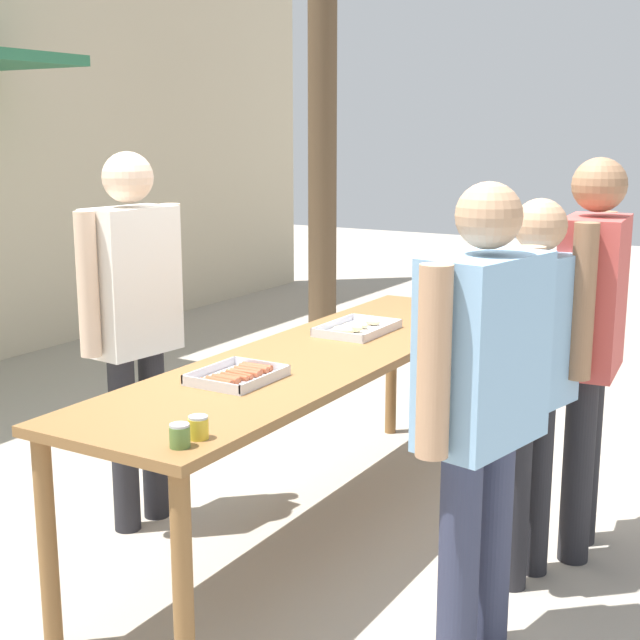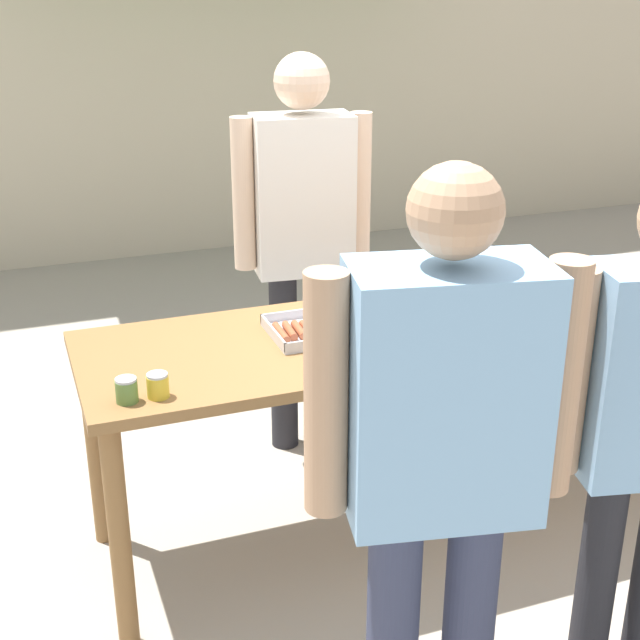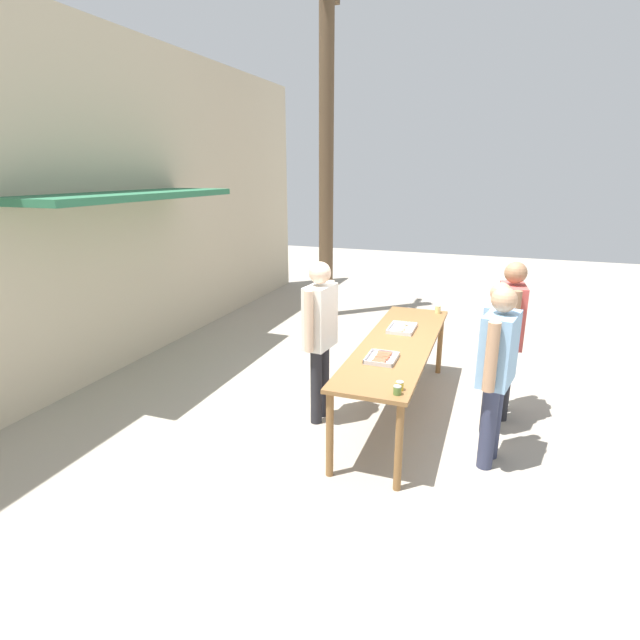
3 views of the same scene
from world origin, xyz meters
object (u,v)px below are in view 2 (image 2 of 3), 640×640
at_px(condiment_jar_mustard, 127,390).
at_px(person_server_behind_table, 303,223).
at_px(food_tray_sausages, 320,329).
at_px(person_customer_holding_hotdog, 442,444).
at_px(food_tray_buns, 562,294).
at_px(condiment_jar_ketchup, 158,385).

height_order(condiment_jar_mustard, person_server_behind_table, person_server_behind_table).
distance_m(food_tray_sausages, person_customer_holding_hotdog, 1.10).
bearing_deg(food_tray_buns, person_customer_holding_hotdog, -135.55).
height_order(person_server_behind_table, person_customer_holding_hotdog, person_server_behind_table).
height_order(food_tray_buns, condiment_jar_mustard, condiment_jar_mustard).
xyz_separation_m(food_tray_buns, person_customer_holding_hotdog, (-1.11, -1.09, 0.12)).
bearing_deg(condiment_jar_ketchup, condiment_jar_mustard, 179.53).
height_order(food_tray_buns, person_server_behind_table, person_server_behind_table).
xyz_separation_m(person_server_behind_table, person_customer_holding_hotdog, (-0.26, -1.82, -0.06)).
distance_m(food_tray_sausages, condiment_jar_ketchup, 0.72).
relative_size(food_tray_sausages, person_server_behind_table, 0.20).
height_order(condiment_jar_mustard, person_customer_holding_hotdog, person_customer_holding_hotdog).
bearing_deg(person_customer_holding_hotdog, condiment_jar_mustard, -38.13).
relative_size(food_tray_sausages, person_customer_holding_hotdog, 0.21).
distance_m(food_tray_sausages, condiment_jar_mustard, 0.81).
bearing_deg(food_tray_sausages, person_customer_holding_hotdog, -94.03).
xyz_separation_m(food_tray_buns, condiment_jar_ketchup, (-1.68, -0.31, 0.02)).
bearing_deg(person_server_behind_table, food_tray_buns, -34.33).
relative_size(condiment_jar_mustard, person_server_behind_table, 0.04).
distance_m(food_tray_buns, person_server_behind_table, 1.13).
bearing_deg(person_customer_holding_hotdog, food_tray_buns, -124.32).
bearing_deg(person_customer_holding_hotdog, person_server_behind_table, -87.01).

